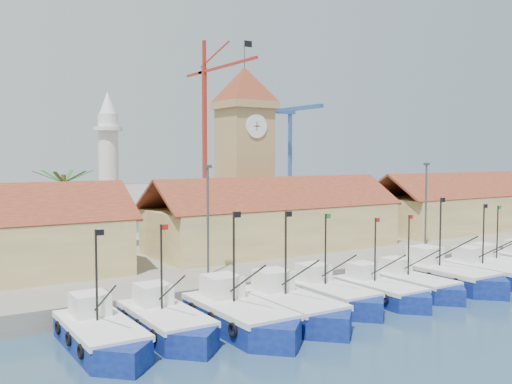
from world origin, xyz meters
TOP-DOWN VIEW (x-y plane):
  - ground at (0.00, 0.00)m, footprint 400.00×400.00m
  - quay at (0.00, 24.00)m, footprint 140.00×32.00m
  - terminal at (0.00, 110.00)m, footprint 240.00×80.00m
  - boat_0 at (-23.65, 2.92)m, footprint 3.55×9.72m
  - boat_1 at (-19.42, 3.25)m, footprint 3.55×9.71m
  - boat_2 at (-14.93, 1.79)m, footprint 3.89×10.67m
  - boat_3 at (-10.80, 1.79)m, footprint 3.79×10.39m
  - boat_4 at (-6.15, 3.20)m, footprint 3.52×9.64m
  - boat_5 at (-1.89, 2.37)m, footprint 3.28×8.97m
  - boat_6 at (2.04, 2.53)m, footprint 3.28×8.98m
  - boat_7 at (6.36, 2.76)m, footprint 3.90×10.69m
  - boat_8 at (11.08, 1.95)m, footprint 3.54×9.71m
  - boat_9 at (14.91, 3.24)m, footprint 3.33×9.13m
  - hall_center at (0.00, 20.00)m, footprint 27.04×10.13m
  - hall_right at (32.00, 20.00)m, footprint 31.20×10.13m
  - clock_tower at (0.00, 26.00)m, footprint 5.80×5.80m
  - minaret at (-15.00, 28.00)m, footprint 3.00×3.00m
  - palm_tree at (-20.00, 26.00)m, footprint 5.60×5.03m
  - lamp_posts at (0.50, 12.00)m, footprint 80.70×0.25m
  - crane_red_right at (35.72, 103.05)m, footprint 1.00×35.60m
  - gantry at (62.00, 106.65)m, footprint 13.00×22.00m

SIDE VIEW (x-z plane):
  - ground at x=0.00m, z-range 0.00..0.00m
  - boat_5 at x=-1.89m, z-range -2.69..4.10m
  - boat_6 at x=2.04m, z-range -2.69..4.10m
  - boat_9 at x=14.91m, z-range -2.74..4.17m
  - quay at x=0.00m, z-range 0.00..1.50m
  - boat_4 at x=-6.15m, z-range -2.89..4.40m
  - boat_8 at x=11.08m, z-range -2.91..4.43m
  - boat_1 at x=-19.42m, z-range -2.92..4.43m
  - boat_0 at x=-23.65m, z-range -2.92..4.44m
  - boat_3 at x=-10.80m, z-range -3.12..4.75m
  - boat_2 at x=-14.93m, z-range -3.20..4.87m
  - boat_7 at x=6.36m, z-range -3.21..4.88m
  - terminal at x=0.00m, z-range 0.00..2.00m
  - hall_center at x=0.00m, z-range 0.18..7.79m
  - hall_right at x=32.00m, z-range 0.18..7.79m
  - palm_tree at x=-20.00m, z-range 2.05..10.44m
  - lamp_posts at x=0.50m, z-range 1.96..10.99m
  - minaret at x=-15.00m, z-range 1.58..17.88m
  - clock_tower at x=0.00m, z-range 0.61..23.31m
  - gantry at x=62.00m, z-range 8.44..31.64m
  - crane_red_right at x=35.72m, z-range 4.38..43.66m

